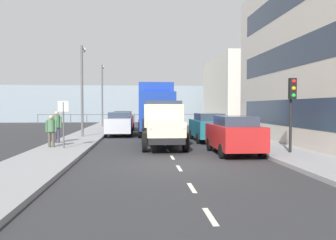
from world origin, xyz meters
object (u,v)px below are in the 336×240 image
Objects in this scene: car_teal_kerbside_1 at (208,127)px; pedestrian_with_bag at (57,124)px; pedestrian_by_lamp at (51,128)px; lamp_post_far at (102,90)px; car_silver_oppositeside_0 at (119,124)px; lamp_post_promenade at (82,82)px; lorry_cargo_blue at (155,107)px; car_red_kerbside_near at (234,134)px; car_maroon_oppositeside_1 at (123,120)px; truck_vintage_cream at (163,125)px; street_sign at (63,116)px; traffic_light_near at (292,99)px.

car_teal_kerbside_1 is 2.53× the size of pedestrian_with_bag.
lamp_post_far reaches higher than pedestrian_by_lamp.
car_silver_oppositeside_0 is 0.71× the size of lamp_post_far.
pedestrian_by_lamp is at bearing 23.01° from car_teal_kerbside_1.
car_teal_kerbside_1 is at bearing 161.84° from lamp_post_promenade.
lamp_post_far is (4.86, -8.40, 1.74)m from lorry_cargo_blue.
lorry_cargo_blue is 2.01× the size of car_red_kerbside_near.
lorry_cargo_blue reaches higher than car_maroon_oppositeside_1.
lamp_post_far is at bearing -90.66° from lamp_post_promenade.
lamp_post_far is (-0.64, -17.42, 2.75)m from pedestrian_by_lamp.
car_maroon_oppositeside_1 is at bearing -62.89° from lorry_cargo_blue.
lorry_cargo_blue reaches higher than truck_vintage_cream.
pedestrian_with_bag is at bearing -17.42° from truck_vintage_cream.
street_sign is (7.84, 4.04, 0.79)m from car_teal_kerbside_1.
car_red_kerbside_near is 0.67× the size of lamp_post_far.
truck_vintage_cream reaches higher than pedestrian_by_lamp.
car_silver_oppositeside_0 is (5.69, -10.20, 0.00)m from car_red_kerbside_near.
car_teal_kerbside_1 is at bearing -90.00° from car_red_kerbside_near.
car_maroon_oppositeside_1 is 0.71× the size of lamp_post_far.
lorry_cargo_blue is 10.61m from street_sign.
traffic_light_near is (-2.30, 0.78, 1.58)m from car_red_kerbside_near.
traffic_light_near is 1.42× the size of street_sign.
truck_vintage_cream reaches higher than car_silver_oppositeside_0.
truck_vintage_cream reaches higher than car_red_kerbside_near.
truck_vintage_cream is 3.61× the size of pedestrian_by_lamp.
street_sign is at bearing 91.52° from lamp_post_promenade.
pedestrian_by_lamp is at bearing -15.12° from traffic_light_near.
truck_vintage_cream is at bearing -172.94° from street_sign.
lorry_cargo_blue is at bearing 117.11° from car_maroon_oppositeside_1.
pedestrian_by_lamp is at bearing 87.90° from lamp_post_far.
pedestrian_by_lamp is at bearing 85.33° from lamp_post_promenade.
pedestrian_with_bag is (8.71, -4.11, 0.28)m from car_red_kerbside_near.
pedestrian_by_lamp is at bearing -14.13° from car_red_kerbside_near.
lamp_post_far is (7.89, -19.56, 2.92)m from car_red_kerbside_near.
car_maroon_oppositeside_1 is 1.94× the size of street_sign.
lamp_post_far is at bearing -63.40° from traffic_light_near.
car_red_kerbside_near is (-3.02, 11.17, -1.18)m from lorry_cargo_blue.
lamp_post_far is at bearing -68.05° from car_red_kerbside_near.
lamp_post_far is (-0.13, -11.17, 0.04)m from lamp_post_promenade.
pedestrian_with_bag is at bearing 86.94° from lamp_post_far.
street_sign reaches higher than pedestrian_with_bag.
lorry_cargo_blue is 1.88× the size of car_maroon_oppositeside_1.
traffic_light_near is (-11.02, 4.89, 1.30)m from pedestrian_with_bag.
car_teal_kerbside_1 is (-3.02, 5.40, -1.18)m from lorry_cargo_blue.
car_maroon_oppositeside_1 is at bearing -90.00° from car_silver_oppositeside_0.
car_maroon_oppositeside_1 is 4.84m from lamp_post_far.
pedestrian_by_lamp is (5.51, 0.18, -0.11)m from truck_vintage_cream.
lorry_cargo_blue is 5.97m from car_maroon_oppositeside_1.
truck_vintage_cream is 1.76× the size of traffic_light_near.
pedestrian_by_lamp is 1.02m from street_sign.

